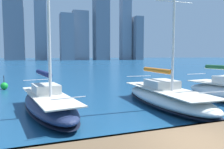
% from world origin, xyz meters
% --- Properties ---
extents(dock_pier, '(28.00, 2.80, 0.60)m').
position_xyz_m(dock_pier, '(-0.00, -0.10, 0.54)').
color(dock_pier, brown).
rests_on(dock_pier, ground).
extents(city_skyline, '(168.01, 22.28, 51.88)m').
position_xyz_m(city_skyline, '(0.91, -161.55, 21.30)').
color(city_skyline, gray).
rests_on(city_skyline, ground).
extents(sailboat_orange, '(3.30, 9.59, 10.39)m').
position_xyz_m(sailboat_orange, '(-3.49, -6.81, 0.64)').
color(sailboat_orange, white).
rests_on(sailboat_orange, ground).
extents(sailboat_navy, '(3.60, 8.90, 11.23)m').
position_xyz_m(sailboat_navy, '(4.08, -7.50, 0.65)').
color(sailboat_navy, navy).
rests_on(sailboat_navy, ground).
extents(channel_buoy, '(0.70, 0.70, 1.40)m').
position_xyz_m(channel_buoy, '(7.56, -18.26, 0.36)').
color(channel_buoy, green).
rests_on(channel_buoy, ground).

